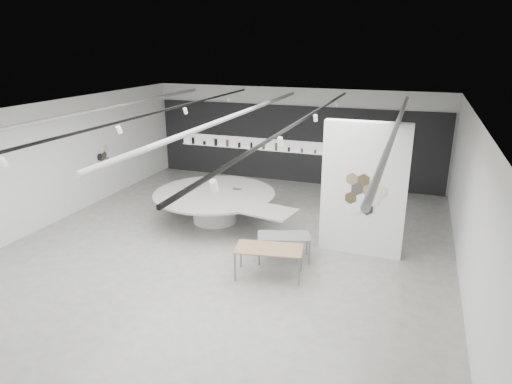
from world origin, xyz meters
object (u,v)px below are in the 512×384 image
(partition_column, at_px, (364,190))
(sample_table_wood, at_px, (269,250))
(sample_table_stone, at_px, (284,237))
(display_island, at_px, (216,203))
(kitchen_counter, at_px, (371,179))

(partition_column, relative_size, sample_table_wood, 2.07)
(sample_table_stone, bearing_deg, display_island, 146.30)
(display_island, xyz_separation_m, kitchen_counter, (4.27, 4.80, -0.13))
(sample_table_stone, bearing_deg, sample_table_wood, -94.84)
(display_island, height_order, kitchen_counter, kitchen_counter)
(display_island, relative_size, sample_table_wood, 2.99)
(partition_column, relative_size, display_island, 0.69)
(partition_column, height_order, display_island, partition_column)
(kitchen_counter, bearing_deg, display_island, -139.38)
(partition_column, distance_m, kitchen_counter, 5.66)
(kitchen_counter, bearing_deg, sample_table_wood, -109.36)
(sample_table_stone, xyz_separation_m, kitchen_counter, (1.49, 6.66, -0.13))
(kitchen_counter, bearing_deg, sample_table_stone, -110.34)
(display_island, height_order, sample_table_stone, display_island)
(partition_column, distance_m, display_island, 4.80)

